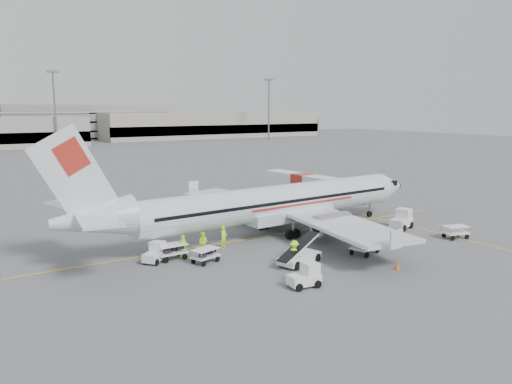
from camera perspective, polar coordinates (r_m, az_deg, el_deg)
ground at (r=46.00m, az=1.35°, el=-5.02°), size 360.00×360.00×0.00m
stripe_lead at (r=46.00m, az=1.35°, el=-5.02°), size 44.00×0.20×0.01m
stripe_cross at (r=49.84m, az=20.23°, el=-4.47°), size 0.20×20.00×0.01m
terminal_east at (r=205.28m, az=-5.15°, el=7.66°), size 90.00×26.00×10.00m
parking_garage at (r=203.17m, az=-18.61°, el=7.75°), size 62.00×24.00×14.00m
treeline at (r=213.52m, az=-26.10°, el=6.27°), size 300.00×3.00×6.00m
mast_center at (r=157.76m, az=-21.99°, el=8.64°), size 3.20×1.20×22.00m
mast_east at (r=187.09m, az=1.47°, el=9.35°), size 3.20×1.20×22.00m
aircraft at (r=45.74m, az=2.54°, el=1.46°), size 38.86×31.24×10.29m
jet_bridge at (r=58.38m, az=5.41°, el=0.10°), size 4.14×15.68×4.07m
belt_loader at (r=37.68m, az=5.01°, el=-6.26°), size 5.22×3.16×2.65m
tug_fore at (r=50.45m, az=16.26°, el=-2.99°), size 2.77×2.08×1.90m
tug_mid at (r=33.15m, az=5.50°, el=-9.44°), size 2.19×1.41×1.60m
tug_aft at (r=38.84m, az=-11.52°, el=-6.81°), size 2.24×2.08×1.51m
cart_loaded_a at (r=38.24m, az=-5.79°, el=-7.24°), size 2.40×1.84×1.10m
cart_loaded_b at (r=39.38m, az=-9.59°, el=-6.75°), size 2.37×1.47×1.21m
cart_empty_a at (r=41.14m, az=12.34°, el=-6.04°), size 2.89×2.19×1.33m
cart_empty_b at (r=48.41m, az=21.85°, el=-4.28°), size 2.46×1.81×1.15m
cone_nose at (r=52.58m, az=12.36°, el=-3.06°), size 0.36×0.36×0.59m
cone_port at (r=55.29m, az=-0.57°, el=-2.22°), size 0.37×0.37×0.60m
cone_stbd at (r=38.04m, az=15.83°, el=-8.06°), size 0.36×0.36×0.59m
crew_a at (r=41.77m, az=-3.71°, el=-5.19°), size 0.83×0.72×1.92m
crew_b at (r=40.95m, az=-6.04°, el=-5.72°), size 0.97×1.01×1.65m
crew_c at (r=37.31m, az=4.40°, el=-6.99°), size 1.22×1.43×1.93m
crew_d at (r=39.77m, az=-8.32°, el=-6.11°), size 1.10×0.99×1.80m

